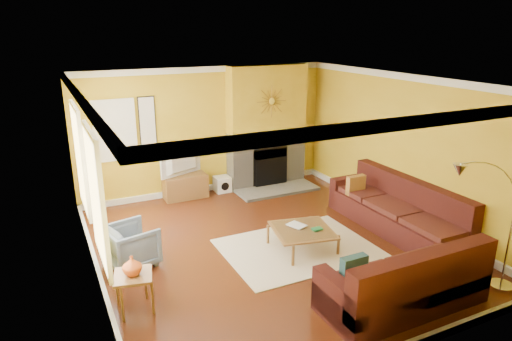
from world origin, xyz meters
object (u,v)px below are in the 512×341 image
sectional_sofa (362,227)px  coffee_table (302,239)px  armchair (131,245)px  side_table (135,292)px  arc_lamp (485,231)px  media_console (185,187)px

sectional_sofa → coffee_table: size_ratio=4.01×
armchair → side_table: armchair is taller
coffee_table → side_table: side_table is taller
sectional_sofa → arc_lamp: 1.87m
sectional_sofa → coffee_table: (-0.80, 0.50, -0.27)m
arc_lamp → coffee_table: bearing=121.9°
armchair → side_table: size_ratio=1.39×
coffee_table → sectional_sofa: bearing=-32.0°
sectional_sofa → media_console: 4.03m
sectional_sofa → coffee_table: bearing=148.0°
sectional_sofa → side_table: size_ratio=7.23×
sectional_sofa → arc_lamp: size_ratio=1.90×
sectional_sofa → coffee_table: sectional_sofa is taller
side_table → arc_lamp: 4.56m
arc_lamp → armchair: bearing=143.9°
sectional_sofa → armchair: 3.61m
coffee_table → media_console: 3.26m
media_console → sectional_sofa: bearing=-63.4°
sectional_sofa → arc_lamp: arc_lamp is taller
media_console → side_table: side_table is taller
media_console → side_table: (-1.80, -3.60, 0.01)m
coffee_table → side_table: size_ratio=1.80×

